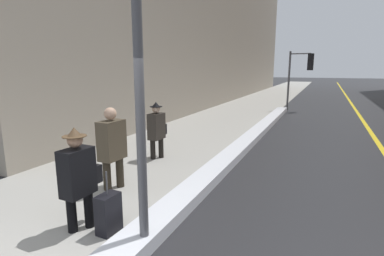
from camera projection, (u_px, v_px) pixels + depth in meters
name	position (u px, v px, depth m)	size (l,w,h in m)	color
sidewalk_slab	(243.00, 110.00, 17.49)	(4.00, 80.00, 0.01)	#9E9B93
road_centre_stripe	(360.00, 116.00, 15.10)	(0.16, 80.00, 0.00)	gold
snow_bank_curb	(246.00, 142.00, 9.36)	(0.51, 16.88, 0.21)	silver
lamp_post	(137.00, 17.00, 3.42)	(0.28, 0.28, 4.95)	#515156
traffic_light_near	(303.00, 68.00, 16.61)	(1.31, 0.33, 3.32)	#515156
pedestrian_with_shoulder_bag	(78.00, 175.00, 4.35)	(0.34, 0.70, 1.57)	black
pedestrian_nearside	(112.00, 145.00, 5.86)	(0.34, 0.55, 1.65)	#2A241B
pedestrian_in_fedora	(157.00, 128.00, 7.88)	(0.33, 0.69, 1.53)	black
rolling_suitcase	(109.00, 214.00, 4.36)	(0.24, 0.37, 0.95)	black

